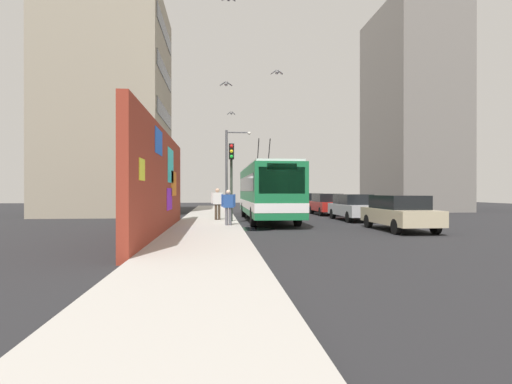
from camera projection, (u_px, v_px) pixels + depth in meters
ground_plane at (239, 225)px, 20.82m from camera, size 80.00×80.00×0.00m
sidewalk_slab at (208, 224)px, 20.67m from camera, size 48.00×3.20×0.15m
graffiti_wall at (161, 183)px, 16.19m from camera, size 13.33×0.32×4.22m
building_far_left at (110, 108)px, 30.31m from camera, size 9.32×8.17×16.07m
building_far_right at (411, 110)px, 37.62m from camera, size 10.01×6.30×18.71m
city_bus at (267, 190)px, 23.69m from camera, size 11.42×2.52×5.03m
parked_car_champagne at (399, 212)px, 17.93m from camera, size 4.61×1.91×1.58m
parked_car_silver at (353, 207)px, 24.06m from camera, size 4.74×1.78×1.58m
parked_car_red at (327, 204)px, 29.68m from camera, size 4.29×1.93×1.58m
parked_car_dark_gray at (311, 202)px, 34.95m from camera, size 4.56×1.78×1.58m
pedestrian_midblock at (218, 201)px, 22.56m from camera, size 0.24×0.70×1.78m
pedestrian_at_curb at (228, 204)px, 19.05m from camera, size 0.23×0.68×1.68m
traffic_light at (231, 169)px, 21.50m from camera, size 0.49×0.28×4.19m
street_lamp at (230, 165)px, 28.75m from camera, size 0.44×1.86×5.99m
flying_pigeons at (246, 57)px, 17.97m from camera, size 10.70×2.71×3.78m
curbside_puddle at (254, 229)px, 18.69m from camera, size 2.00×2.00×0.00m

